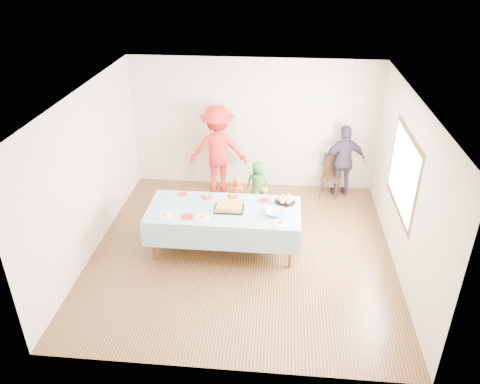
% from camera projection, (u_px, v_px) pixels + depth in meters
% --- Properties ---
extents(ground, '(5.00, 5.00, 0.00)m').
position_uv_depth(ground, '(242.00, 251.00, 7.95)').
color(ground, '#452313').
rests_on(ground, ground).
extents(room_walls, '(5.04, 5.04, 2.72)m').
position_uv_depth(room_walls, '(246.00, 156.00, 7.11)').
color(room_walls, beige).
rests_on(room_walls, ground).
extents(party_table, '(2.50, 1.10, 0.78)m').
position_uv_depth(party_table, '(224.00, 212.00, 7.68)').
color(party_table, '#57361D').
rests_on(party_table, ground).
extents(birthday_cake, '(0.48, 0.37, 0.08)m').
position_uv_depth(birthday_cake, '(229.00, 207.00, 7.63)').
color(birthday_cake, black).
rests_on(birthday_cake, party_table).
extents(rolls_tray, '(0.35, 0.35, 0.10)m').
position_uv_depth(rolls_tray, '(285.00, 200.00, 7.83)').
color(rolls_tray, black).
rests_on(rolls_tray, party_table).
extents(punch_bowl, '(0.31, 0.31, 0.08)m').
position_uv_depth(punch_bowl, '(276.00, 212.00, 7.48)').
color(punch_bowl, silver).
rests_on(punch_bowl, party_table).
extents(party_hat, '(0.09, 0.09, 0.15)m').
position_uv_depth(party_hat, '(289.00, 196.00, 7.90)').
color(party_hat, white).
rests_on(party_hat, party_table).
extents(fork_pile, '(0.24, 0.18, 0.07)m').
position_uv_depth(fork_pile, '(267.00, 214.00, 7.45)').
color(fork_pile, white).
rests_on(fork_pile, party_table).
extents(plate_red_far_a, '(0.17, 0.17, 0.01)m').
position_uv_depth(plate_red_far_a, '(182.00, 194.00, 8.08)').
color(plate_red_far_a, red).
rests_on(plate_red_far_a, party_table).
extents(plate_red_far_b, '(0.19, 0.19, 0.01)m').
position_uv_depth(plate_red_far_b, '(206.00, 197.00, 8.00)').
color(plate_red_far_b, red).
rests_on(plate_red_far_b, party_table).
extents(plate_red_far_c, '(0.18, 0.18, 0.01)m').
position_uv_depth(plate_red_far_c, '(233.00, 196.00, 8.02)').
color(plate_red_far_c, red).
rests_on(plate_red_far_c, party_table).
extents(plate_red_far_d, '(0.18, 0.18, 0.01)m').
position_uv_depth(plate_red_far_d, '(264.00, 200.00, 7.90)').
color(plate_red_far_d, red).
rests_on(plate_red_far_d, party_table).
extents(plate_red_near, '(0.20, 0.20, 0.01)m').
position_uv_depth(plate_red_near, '(188.00, 217.00, 7.44)').
color(plate_red_near, red).
rests_on(plate_red_near, party_table).
extents(plate_white_left, '(0.23, 0.23, 0.01)m').
position_uv_depth(plate_white_left, '(165.00, 216.00, 7.45)').
color(plate_white_left, white).
rests_on(plate_white_left, party_table).
extents(plate_white_mid, '(0.24, 0.24, 0.01)m').
position_uv_depth(plate_white_mid, '(203.00, 218.00, 7.40)').
color(plate_white_mid, white).
rests_on(plate_white_mid, party_table).
extents(plate_white_right, '(0.20, 0.20, 0.01)m').
position_uv_depth(plate_white_right, '(280.00, 224.00, 7.25)').
color(plate_white_right, white).
rests_on(plate_white_right, party_table).
extents(dining_chair, '(0.44, 0.44, 0.86)m').
position_uv_depth(dining_chair, '(331.00, 173.00, 9.51)').
color(dining_chair, black).
rests_on(dining_chair, ground).
extents(toddler_left, '(0.34, 0.23, 0.89)m').
position_uv_depth(toddler_left, '(237.00, 199.00, 8.65)').
color(toddler_left, '#CC4D19').
rests_on(toddler_left, ground).
extents(toddler_mid, '(0.47, 0.33, 0.91)m').
position_uv_depth(toddler_mid, '(258.00, 183.00, 9.16)').
color(toddler_mid, '#2B6521').
rests_on(toddler_mid, ground).
extents(toddler_right, '(0.44, 0.37, 0.78)m').
position_uv_depth(toddler_right, '(262.00, 205.00, 8.53)').
color(toddler_right, tan).
rests_on(toddler_right, ground).
extents(adult_left, '(1.24, 0.78, 1.83)m').
position_uv_depth(adult_left, '(218.00, 149.00, 9.48)').
color(adult_left, red).
rests_on(adult_left, ground).
extents(adult_right, '(0.94, 0.57, 1.51)m').
position_uv_depth(adult_right, '(344.00, 161.00, 9.37)').
color(adult_right, '#372C3D').
rests_on(adult_right, ground).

